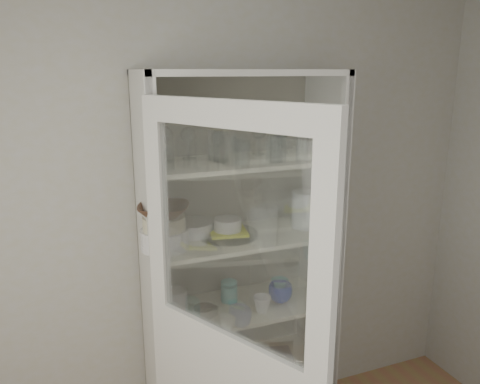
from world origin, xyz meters
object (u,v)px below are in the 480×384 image
object	(u,v)px
cream_bowl	(164,223)
measuring_cups	(204,311)
goblet_3	(283,138)
plate_stack_front	(165,239)
mug_blue	(280,293)
white_canister	(177,301)
mug_teal	(279,287)
terracotta_bowl	(164,210)
cream_dish	(225,364)
white_ramekin	(228,224)
teal_jar	(229,291)
goblet_1	(188,142)
yellow_trivet	(228,231)
mug_white	(262,304)
plate_stack_back	(193,227)
tin_box	(273,359)
pantry_cabinet	(236,285)
glass_platter	(228,234)
cupboard_door	(229,383)
goblet_0	(165,142)

from	to	relation	value
cream_bowl	measuring_cups	world-z (taller)	cream_bowl
goblet_3	measuring_cups	xyz separation A→B (m)	(-0.50, -0.13, -0.86)
plate_stack_front	mug_blue	xyz separation A→B (m)	(0.63, -0.01, -0.40)
white_canister	mug_teal	bearing A→B (deg)	-1.20
terracotta_bowl	cream_dish	size ratio (longest dim) A/B	0.95
goblet_3	white_ramekin	world-z (taller)	goblet_3
measuring_cups	mug_teal	bearing A→B (deg)	8.07
mug_teal	teal_jar	bearing A→B (deg)	151.62
goblet_1	yellow_trivet	distance (m)	0.50
plate_stack_front	white_ramekin	distance (m)	0.35
goblet_3	terracotta_bowl	bearing A→B (deg)	-169.11
mug_white	mug_blue	bearing A→B (deg)	25.46
terracotta_bowl	white_canister	bearing A→B (deg)	49.49
terracotta_bowl	mug_blue	world-z (taller)	terracotta_bowl
plate_stack_back	tin_box	bearing A→B (deg)	-18.39
goblet_1	mug_blue	world-z (taller)	goblet_1
pantry_cabinet	glass_platter	world-z (taller)	pantry_cabinet
glass_platter	mug_teal	world-z (taller)	glass_platter
cream_bowl	white_ramekin	xyz separation A→B (m)	(0.34, 0.05, -0.07)
goblet_3	plate_stack_back	world-z (taller)	goblet_3
cupboard_door	terracotta_bowl	bearing A→B (deg)	164.15
plate_stack_front	cream_dish	distance (m)	0.87
terracotta_bowl	plate_stack_front	bearing A→B (deg)	180.00
goblet_0	mug_teal	size ratio (longest dim) A/B	1.90
terracotta_bowl	white_ramekin	size ratio (longest dim) A/B	1.70
terracotta_bowl	mug_white	bearing A→B (deg)	-8.94
goblet_0	terracotta_bowl	bearing A→B (deg)	-110.41
plate_stack_back	white_canister	xyz separation A→B (m)	(-0.11, -0.07, -0.37)
goblet_0	white_ramekin	xyz separation A→B (m)	(0.29, -0.09, -0.43)
white_ramekin	tin_box	bearing A→B (deg)	-9.48
plate_stack_front	plate_stack_back	bearing A→B (deg)	39.33
white_ramekin	yellow_trivet	bearing A→B (deg)	0.00
goblet_1	goblet_3	distance (m)	0.52
cupboard_door	white_ramekin	size ratio (longest dim) A/B	13.96
pantry_cabinet	tin_box	size ratio (longest dim) A/B	9.89
goblet_0	goblet_1	world-z (taller)	goblet_0
goblet_1	mug_white	xyz separation A→B (m)	(0.31, -0.23, -0.84)
white_ramekin	teal_jar	xyz separation A→B (m)	(0.02, 0.05, -0.41)
plate_stack_back	mug_white	distance (m)	0.54
yellow_trivet	white_ramekin	size ratio (longest dim) A/B	1.33
yellow_trivet	mug_white	world-z (taller)	yellow_trivet
goblet_1	mug_teal	distance (m)	0.98
plate_stack_front	terracotta_bowl	distance (m)	0.14
glass_platter	measuring_cups	distance (m)	0.42
pantry_cabinet	white_canister	distance (m)	0.34
plate_stack_back	tin_box	distance (m)	0.92
yellow_trivet	white_canister	distance (m)	0.45
white_canister	mug_white	bearing A→B (deg)	-20.78
plate_stack_front	tin_box	size ratio (longest dim) A/B	1.08
measuring_cups	cream_dish	world-z (taller)	measuring_cups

